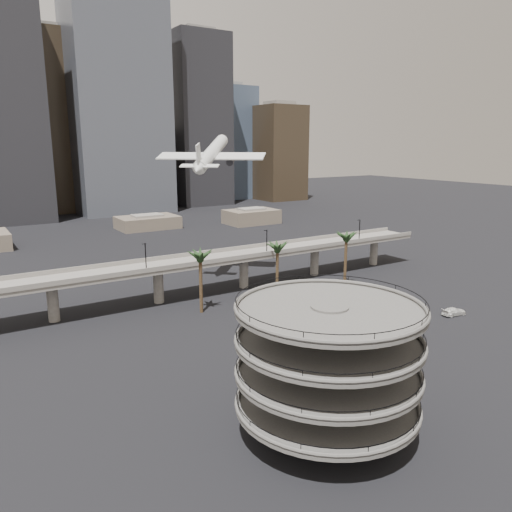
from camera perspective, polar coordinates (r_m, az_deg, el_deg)
ground at (r=75.71m, az=13.68°, el=-14.77°), size 700.00×700.00×0.00m
parking_ramp at (r=60.66m, az=8.22°, el=-11.42°), size 22.20×22.20×17.35m
overpass at (r=115.39m, az=-6.09°, el=-0.91°), size 130.00×9.30×14.70m
palm_trees at (r=112.78m, az=2.62°, el=0.96°), size 42.40×10.40×14.00m
low_buildings at (r=198.72m, az=-15.59°, el=3.17°), size 135.00×27.50×6.80m
skyline at (r=270.65m, az=-19.25°, el=14.03°), size 269.00×86.00×119.04m
airborne_jet at (r=130.36m, az=-5.11°, el=11.57°), size 24.45×25.76×10.80m
car_a at (r=91.32m, az=6.15°, el=-8.98°), size 5.08×3.27×1.61m
car_b at (r=91.32m, az=11.38°, el=-9.20°), size 4.62×1.76×1.50m
car_c at (r=110.62m, az=21.69°, el=-5.92°), size 5.66×2.89×1.57m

